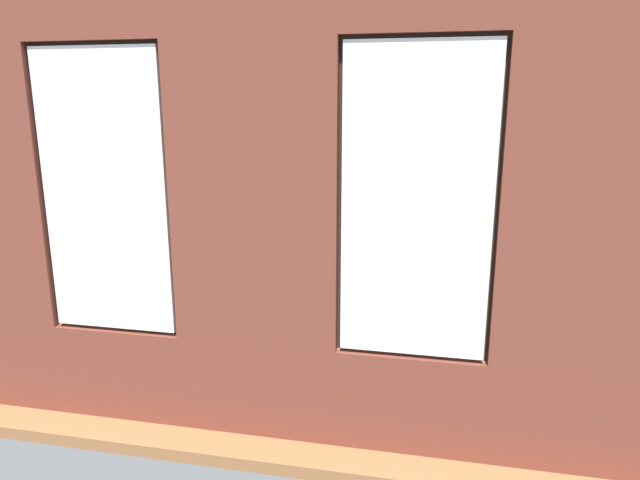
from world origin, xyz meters
The scene contains 17 objects.
ground_plane centered at (0.00, 0.00, -0.05)m, with size 7.25×5.68×0.10m, color #99663D.
brick_wall_with_windows centered at (0.00, 2.46, 1.60)m, with size 6.65×0.30×3.27m.
white_wall_right centered at (3.28, 0.20, 1.63)m, with size 0.10×4.68×3.27m, color silver.
couch_by_window centered at (-0.11, 1.81, 0.33)m, with size 2.10×0.87×0.80m.
couch_left centered at (-2.63, 0.75, 0.33)m, with size 0.90×1.89×0.80m.
coffee_table centered at (-0.16, -0.11, 0.39)m, with size 1.23×0.88×0.44m.
cup_ceramic centered at (-0.25, 0.02, 0.49)m, with size 0.08×0.08×0.09m, color #B23D38.
candle_jar centered at (0.00, -0.22, 0.50)m, with size 0.08×0.08×0.11m, color #B7333D.
remote_black centered at (0.22, 0.02, 0.46)m, with size 0.05×0.17×0.02m, color black.
remote_gray centered at (-0.16, -0.11, 0.46)m, with size 0.05×0.17×0.02m, color #59595B.
media_console centered at (2.98, 0.15, 0.28)m, with size 1.02×0.42×0.55m, color black.
tv_flatscreen centered at (2.98, 0.15, 0.94)m, with size 1.17×0.20×0.76m.
papasan_chair centered at (0.87, -1.43, 0.45)m, with size 1.15×1.15×0.71m.
potted_plant_beside_window_right centered at (2.31, 1.91, 0.63)m, with size 0.95×1.00×1.45m.
potted_plant_near_tv centered at (2.43, 1.11, 0.63)m, with size 0.82×0.79×1.10m.
potted_plant_corner_near_left centered at (-2.78, -1.84, 0.60)m, with size 0.51×0.51×0.91m.
potted_plant_foreground_right centered at (2.67, -1.78, 0.81)m, with size 0.95×0.99×1.31m.
Camera 1 is at (-1.28, 6.24, 2.50)m, focal length 32.00 mm.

